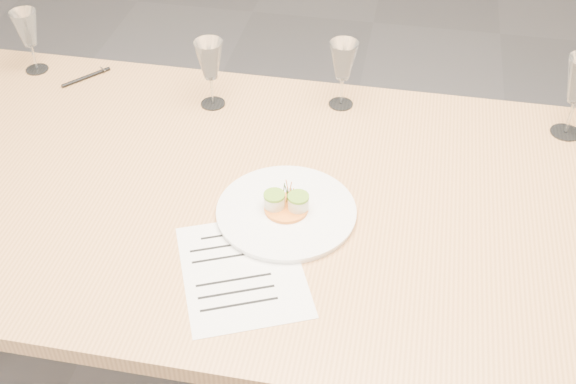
% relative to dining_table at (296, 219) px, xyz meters
% --- Properties ---
extents(dining_table, '(2.40, 1.00, 0.75)m').
position_rel_dining_table_xyz_m(dining_table, '(0.00, 0.00, 0.00)').
color(dining_table, tan).
rests_on(dining_table, ground).
extents(dinner_plate, '(0.31, 0.31, 0.08)m').
position_rel_dining_table_xyz_m(dinner_plate, '(-0.01, -0.06, 0.08)').
color(dinner_plate, white).
rests_on(dinner_plate, dining_table).
extents(recipe_sheet, '(0.35, 0.38, 0.00)m').
position_rel_dining_table_xyz_m(recipe_sheet, '(-0.07, -0.25, 0.07)').
color(recipe_sheet, white).
rests_on(recipe_sheet, dining_table).
extents(ballpoint_pen, '(0.10, 0.12, 0.01)m').
position_rel_dining_table_xyz_m(ballpoint_pen, '(-0.68, 0.39, 0.07)').
color(ballpoint_pen, black).
rests_on(ballpoint_pen, dining_table).
extents(wine_glass_0, '(0.07, 0.07, 0.18)m').
position_rel_dining_table_xyz_m(wine_glass_0, '(-0.83, 0.41, 0.19)').
color(wine_glass_0, white).
rests_on(wine_glass_0, dining_table).
extents(wine_glass_1, '(0.08, 0.08, 0.19)m').
position_rel_dining_table_xyz_m(wine_glass_1, '(-0.29, 0.33, 0.20)').
color(wine_glass_1, white).
rests_on(wine_glass_1, dining_table).
extents(wine_glass_2, '(0.07, 0.07, 0.19)m').
position_rel_dining_table_xyz_m(wine_glass_2, '(0.05, 0.40, 0.20)').
color(wine_glass_2, white).
rests_on(wine_glass_2, dining_table).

